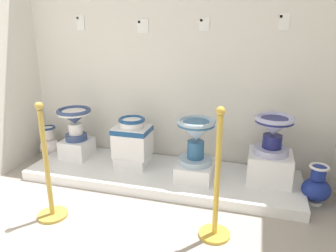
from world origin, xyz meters
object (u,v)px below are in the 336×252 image
antique_toilet_tall_cobalt (196,135)px  antique_toilet_pale_glazed (273,130)px  plinth_block_tall_cobalt (195,170)px  stanchion_post_near_right (216,198)px  antique_toilet_central_ornate (74,119)px  plinth_block_rightmost (133,160)px  antique_toilet_rightmost (132,137)px  decorative_vase_spare (316,187)px  info_placard_fourth (284,21)px  plinth_block_pale_glazed (269,167)px  info_placard_second (143,26)px  decorative_vase_corner (50,144)px  stanchion_post_near_left (49,184)px  info_placard_third (204,24)px  plinth_block_central_ornate (77,148)px  info_placard_first (80,22)px

antique_toilet_tall_cobalt → antique_toilet_pale_glazed: bearing=10.9°
plinth_block_tall_cobalt → stanchion_post_near_right: bearing=-67.4°
antique_toilet_central_ornate → plinth_block_rightmost: antique_toilet_central_ornate is taller
antique_toilet_rightmost → decorative_vase_spare: antique_toilet_rightmost is taller
antique_toilet_central_ornate → stanchion_post_near_right: stanchion_post_near_right is taller
antique_toilet_tall_cobalt → plinth_block_rightmost: bearing=171.2°
plinth_block_tall_cobalt → info_placard_fourth: info_placard_fourth is taller
plinth_block_rightmost → plinth_block_pale_glazed: plinth_block_pale_glazed is taller
plinth_block_rightmost → plinth_block_tall_cobalt: plinth_block_tall_cobalt is taller
info_placard_second → decorative_vase_corner: info_placard_second is taller
antique_toilet_tall_cobalt → decorative_vase_corner: 1.83m
antique_toilet_pale_glazed → stanchion_post_near_left: bearing=-150.6°
plinth_block_pale_glazed → decorative_vase_corner: (-2.46, 0.10, -0.07)m
stanchion_post_near_left → decorative_vase_corner: bearing=125.6°
antique_toilet_tall_cobalt → stanchion_post_near_left: (-1.02, -0.83, -0.23)m
info_placard_third → decorative_vase_corner: bearing=-172.7°
plinth_block_rightmost → stanchion_post_near_right: 1.28m
plinth_block_rightmost → antique_toilet_rightmost: bearing=0.0°
plinth_block_central_ornate → info_placard_fourth: (2.05, 0.32, 1.33)m
stanchion_post_near_left → info_placard_fourth: bearing=36.8°
info_placard_second → info_placard_fourth: bearing=-0.0°
plinth_block_central_ornate → antique_toilet_tall_cobalt: bearing=-5.9°
info_placard_third → info_placard_fourth: bearing=0.0°
plinth_block_tall_cobalt → decorative_vase_spare: decorative_vase_spare is taller
info_placard_third → stanchion_post_near_right: bearing=-74.2°
antique_toilet_rightmost → plinth_block_tall_cobalt: bearing=-8.8°
stanchion_post_near_right → info_placard_second: bearing=129.5°
antique_toilet_tall_cobalt → plinth_block_pale_glazed: 0.75m
plinth_block_central_ornate → antique_toilet_pale_glazed: size_ratio=0.87×
antique_toilet_central_ornate → antique_toilet_pale_glazed: bearing=-0.2°
antique_toilet_rightmost → info_placard_first: size_ratio=2.60×
plinth_block_rightmost → antique_toilet_central_ornate: bearing=177.2°
plinth_block_central_ornate → antique_toilet_central_ornate: antique_toilet_central_ornate is taller
antique_toilet_tall_cobalt → info_placard_first: 1.76m
plinth_block_rightmost → plinth_block_tall_cobalt: (0.68, -0.11, 0.02)m
info_placard_third → stanchion_post_near_left: 2.02m
stanchion_post_near_left → stanchion_post_near_right: (1.32, 0.11, 0.02)m
info_placard_second → antique_toilet_tall_cobalt: bearing=-34.4°
stanchion_post_near_left → plinth_block_rightmost: bearing=69.9°
info_placard_fourth → plinth_block_rightmost: bearing=-165.6°
antique_toilet_rightmost → info_placard_third: 1.32m
antique_toilet_tall_cobalt → antique_toilet_pale_glazed: antique_toilet_pale_glazed is taller
info_placard_second → decorative_vase_spare: 2.24m
plinth_block_rightmost → antique_toilet_pale_glazed: antique_toilet_pale_glazed is taller
plinth_block_pale_glazed → decorative_vase_spare: size_ratio=1.10×
stanchion_post_near_right → antique_toilet_rightmost: bearing=140.0°
info_placard_third → decorative_vase_corner: (-1.74, -0.22, -1.34)m
plinth_block_rightmost → info_placard_second: 1.38m
antique_toilet_pale_glazed → decorative_vase_spare: antique_toilet_pale_glazed is taller
info_placard_third → stanchion_post_near_right: (0.33, -1.17, -1.18)m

